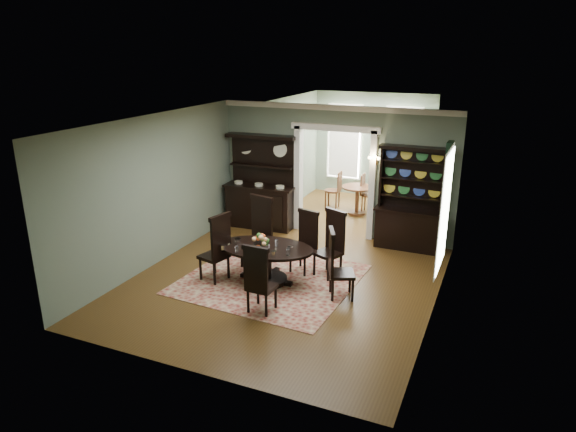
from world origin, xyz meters
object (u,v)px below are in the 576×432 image
Objects in this scene: parlor_table at (357,196)px; dining_table at (266,257)px; sideboard at (261,195)px; welsh_dresser at (409,212)px.

dining_table is at bearing -95.12° from parlor_table.
welsh_dresser is at bearing -3.05° from sideboard.
dining_table is 4.68m from parlor_table.
parlor_table is (1.89, 1.86, -0.29)m from sideboard.
dining_table is at bearing -65.58° from sideboard.
welsh_dresser is at bearing 47.91° from dining_table.
dining_table is 0.85× the size of welsh_dresser.
dining_table is 3.52m from welsh_dresser.
sideboard is (-1.47, 2.80, 0.29)m from dining_table.
welsh_dresser reaches higher than parlor_table.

